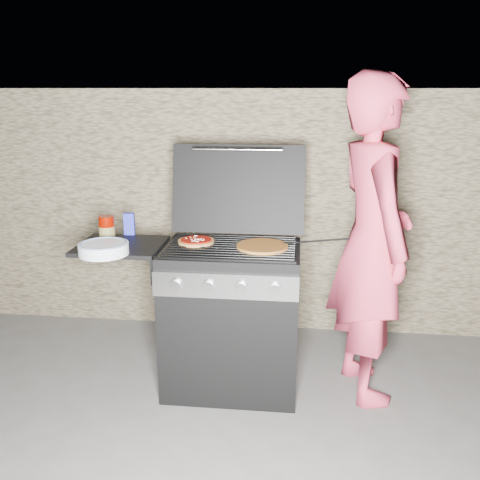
# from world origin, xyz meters

# --- Properties ---
(ground) EXTENTS (50.00, 50.00, 0.00)m
(ground) POSITION_xyz_m (0.00, 0.00, 0.00)
(ground) COLOR slate
(stone_wall) EXTENTS (8.00, 0.35, 1.80)m
(stone_wall) POSITION_xyz_m (0.00, 1.05, 0.90)
(stone_wall) COLOR gray
(stone_wall) RESTS_ON ground
(gas_grill) EXTENTS (1.34, 0.79, 0.91)m
(gas_grill) POSITION_xyz_m (-0.25, 0.00, 0.46)
(gas_grill) COLOR black
(gas_grill) RESTS_ON ground
(pizza_topped) EXTENTS (0.22, 0.22, 0.02)m
(pizza_topped) POSITION_xyz_m (-0.22, 0.05, 0.92)
(pizza_topped) COLOR tan
(pizza_topped) RESTS_ON gas_grill
(pizza_plain) EXTENTS (0.32, 0.32, 0.02)m
(pizza_plain) POSITION_xyz_m (0.18, -0.01, 0.92)
(pizza_plain) COLOR orange
(pizza_plain) RESTS_ON gas_grill
(sauce_jar) EXTENTS (0.11, 0.11, 0.15)m
(sauce_jar) POSITION_xyz_m (-0.78, 0.09, 0.98)
(sauce_jar) COLOR #6D0B00
(sauce_jar) RESTS_ON gas_grill
(blue_carton) EXTENTS (0.07, 0.05, 0.14)m
(blue_carton) POSITION_xyz_m (-0.68, 0.22, 0.97)
(blue_carton) COLOR #242AB5
(blue_carton) RESTS_ON gas_grill
(plate_stack) EXTENTS (0.34, 0.34, 0.06)m
(plate_stack) POSITION_xyz_m (-0.70, -0.21, 0.93)
(plate_stack) COLOR white
(plate_stack) RESTS_ON gas_grill
(person) EXTENTS (0.61, 0.78, 1.90)m
(person) POSITION_xyz_m (0.81, 0.06, 0.95)
(person) COLOR #C7364F
(person) RESTS_ON ground
(tongs) EXTENTS (0.40, 0.11, 0.08)m
(tongs) POSITION_xyz_m (0.48, 0.00, 0.95)
(tongs) COLOR black
(tongs) RESTS_ON gas_grill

